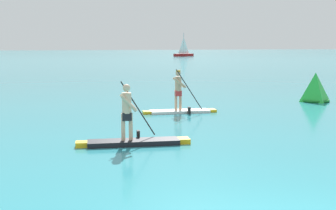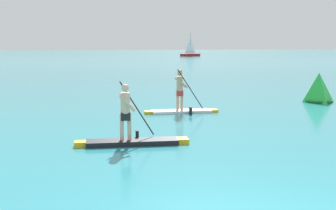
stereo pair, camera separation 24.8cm
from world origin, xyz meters
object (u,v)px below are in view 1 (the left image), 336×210
sailboat_right_horizon (184,53)px  paddleboarder_far_right (180,104)px  paddleboarder_mid_center (132,133)px  race_marker_buoy (315,89)px

sailboat_right_horizon → paddleboarder_far_right: bearing=45.5°
paddleboarder_far_right → sailboat_right_horizon: bearing=75.9°
paddleboarder_mid_center → race_marker_buoy: size_ratio=2.25×
paddleboarder_mid_center → paddleboarder_far_right: (3.13, 5.13, 0.03)m
paddleboarder_mid_center → sailboat_right_horizon: bearing=77.5°
paddleboarder_far_right → sailboat_right_horizon: size_ratio=0.55×
paddleboarder_mid_center → paddleboarder_far_right: size_ratio=1.04×
paddleboarder_mid_center → paddleboarder_far_right: bearing=66.2°
paddleboarder_far_right → paddleboarder_mid_center: bearing=-116.1°
paddleboarder_far_right → sailboat_right_horizon: sailboat_right_horizon is taller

